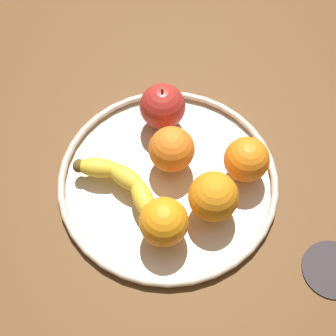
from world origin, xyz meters
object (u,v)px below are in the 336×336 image
(orange_front_left, at_px, (247,160))
(orange_back_right, at_px, (213,197))
(apple, at_px, (163,106))
(orange_front_right, at_px, (164,222))
(orange_center, at_px, (172,149))
(fruit_bowl, at_px, (168,180))
(banana, at_px, (121,180))
(ambient_coaster, at_px, (332,269))

(orange_front_left, bearing_deg, orange_back_right, 106.01)
(apple, xyz_separation_m, orange_front_right, (-0.18, 0.12, -0.00))
(apple, bearing_deg, orange_center, 156.02)
(orange_center, relative_size, orange_front_right, 1.00)
(orange_front_left, relative_size, orange_front_right, 0.98)
(orange_front_right, bearing_deg, fruit_bowl, -37.77)
(fruit_bowl, relative_size, banana, 2.24)
(orange_front_right, bearing_deg, apple, -33.27)
(fruit_bowl, xyz_separation_m, orange_center, (0.02, -0.02, 0.05))
(apple, height_order, orange_front_left, apple)
(apple, distance_m, orange_center, 0.09)
(fruit_bowl, xyz_separation_m, banana, (0.03, 0.07, 0.03))
(apple, xyz_separation_m, ambient_coaster, (-0.37, -0.07, -0.05))
(fruit_bowl, height_order, orange_front_right, orange_front_right)
(orange_front_left, bearing_deg, banana, 63.46)
(banana, distance_m, orange_front_right, 0.11)
(orange_back_right, xyz_separation_m, orange_front_left, (0.02, -0.08, -0.00))
(orange_front_left, bearing_deg, fruit_bowl, 61.18)
(apple, height_order, orange_front_right, apple)
(orange_back_right, height_order, orange_front_left, orange_back_right)
(banana, bearing_deg, orange_front_right, 167.97)
(orange_back_right, distance_m, orange_center, 0.11)
(apple, bearing_deg, orange_back_right, 170.58)
(orange_front_right, xyz_separation_m, ambient_coaster, (-0.19, -0.18, -0.05))
(orange_back_right, relative_size, orange_front_left, 1.06)
(orange_front_right, distance_m, ambient_coaster, 0.27)
(fruit_bowl, bearing_deg, orange_front_right, 142.23)
(banana, xyz_separation_m, ambient_coaster, (-0.30, -0.19, -0.03))
(ambient_coaster, bearing_deg, orange_back_right, 27.85)
(apple, xyz_separation_m, orange_center, (-0.08, 0.04, -0.00))
(ambient_coaster, bearing_deg, orange_center, 19.16)
(banana, bearing_deg, apple, -79.84)
(fruit_bowl, distance_m, ambient_coaster, 0.29)
(fruit_bowl, bearing_deg, orange_back_right, -162.89)
(banana, relative_size, orange_back_right, 2.10)
(apple, distance_m, orange_back_right, 0.19)
(banana, bearing_deg, orange_center, -113.66)
(orange_front_right, bearing_deg, orange_front_left, -84.61)
(orange_front_left, bearing_deg, orange_front_right, 95.39)
(fruit_bowl, bearing_deg, ambient_coaster, -155.39)
(orange_front_right, bearing_deg, ambient_coaster, -136.25)
(orange_center, bearing_deg, apple, -23.98)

